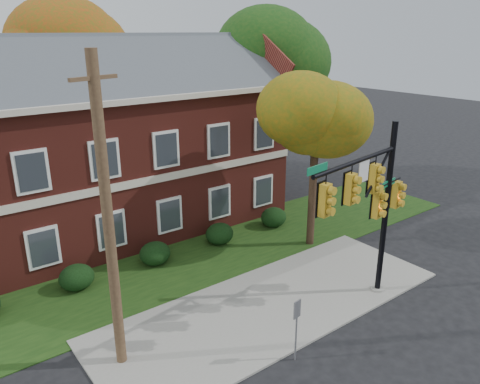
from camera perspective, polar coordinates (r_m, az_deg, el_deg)
ground at (r=17.75m, az=6.27°, el=-14.95°), size 120.00×120.00×0.00m
sidewalk at (r=18.33m, az=4.07°, el=-13.50°), size 14.00×5.00×0.08m
grass_strip at (r=21.82m, az=-4.69°, el=-7.89°), size 30.00×6.00×0.04m
apartment_building at (r=24.43m, az=-16.70°, el=6.70°), size 18.80×8.80×9.74m
hedge_left at (r=20.16m, az=-19.30°, el=-9.80°), size 1.40×1.26×1.05m
hedge_center at (r=21.27m, az=-10.33°, el=-7.38°), size 1.40×1.26×1.05m
hedge_right at (r=22.87m, az=-2.52°, el=-5.11°), size 1.40×1.26×1.05m
hedge_far_right at (r=24.87m, az=4.12°, el=-3.09°), size 1.40×1.26×1.05m
tree_near_right at (r=21.41m, az=10.06°, el=10.14°), size 4.50×4.25×8.58m
tree_right_rear at (r=30.52m, az=2.93°, el=15.75°), size 6.30×5.95×10.62m
tree_far_rear at (r=31.79m, az=-20.42°, el=16.08°), size 6.84×6.46×11.52m
traffic_signal at (r=17.18m, az=15.72°, el=-0.81°), size 6.10×1.13×6.87m
utility_pole at (r=13.72m, az=-15.79°, el=-3.42°), size 1.44×0.56×9.50m
sign_post at (r=15.02m, az=6.92°, el=-15.24°), size 0.32×0.08×2.16m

